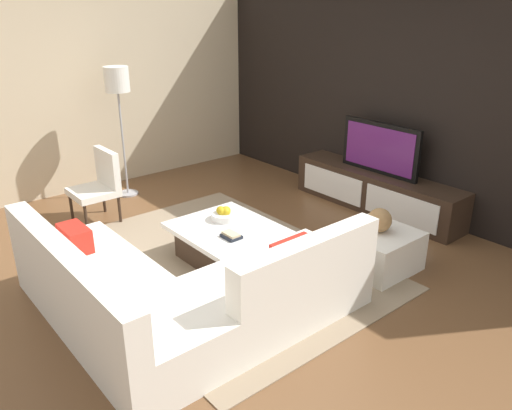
{
  "coord_description": "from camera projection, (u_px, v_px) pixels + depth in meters",
  "views": [
    {
      "loc": [
        3.69,
        -2.69,
        2.53
      ],
      "look_at": [
        -0.06,
        0.45,
        0.55
      ],
      "focal_mm": 35.74,
      "sensor_mm": 36.0,
      "label": 1
    }
  ],
  "objects": [
    {
      "name": "ground_plane",
      "position": [
        226.0,
        267.0,
        5.17
      ],
      "size": [
        14.0,
        14.0,
        0.0
      ],
      "primitive_type": "plane",
      "color": "brown"
    },
    {
      "name": "feature_wall_back",
      "position": [
        400.0,
        98.0,
        6.25
      ],
      "size": [
        6.4,
        0.12,
        2.8
      ],
      "primitive_type": "cube",
      "color": "black",
      "rests_on": "ground"
    },
    {
      "name": "side_wall_left",
      "position": [
        97.0,
        87.0,
        7.05
      ],
      "size": [
        0.12,
        5.2,
        2.8
      ],
      "primitive_type": "cube",
      "color": "beige",
      "rests_on": "ground"
    },
    {
      "name": "area_rug",
      "position": [
        220.0,
        263.0,
        5.24
      ],
      "size": [
        3.34,
        2.42,
        0.01
      ],
      "primitive_type": "cube",
      "color": "gray",
      "rests_on": "ground"
    },
    {
      "name": "media_console",
      "position": [
        376.0,
        191.0,
        6.51
      ],
      "size": [
        2.35,
        0.49,
        0.5
      ],
      "color": "#332319",
      "rests_on": "ground"
    },
    {
      "name": "television",
      "position": [
        380.0,
        148.0,
        6.29
      ],
      "size": [
        1.12,
        0.06,
        0.64
      ],
      "color": "black",
      "rests_on": "media_console"
    },
    {
      "name": "sectional_couch",
      "position": [
        177.0,
        292.0,
        4.19
      ],
      "size": [
        2.32,
        2.33,
        0.82
      ],
      "color": "white",
      "rests_on": "ground"
    },
    {
      "name": "coffee_table",
      "position": [
        228.0,
        243.0,
        5.23
      ],
      "size": [
        1.08,
        0.93,
        0.38
      ],
      "color": "#332319",
      "rests_on": "ground"
    },
    {
      "name": "accent_chair_near",
      "position": [
        100.0,
        182.0,
        6.12
      ],
      "size": [
        0.52,
        0.5,
        0.87
      ],
      "rotation": [
        0.0,
        0.0,
        -0.14
      ],
      "color": "#332319",
      "rests_on": "ground"
    },
    {
      "name": "floor_lamp",
      "position": [
        117.0,
        88.0,
        6.57
      ],
      "size": [
        0.32,
        0.32,
        1.74
      ],
      "color": "#A5A5AA",
      "rests_on": "ground"
    },
    {
      "name": "ottoman",
      "position": [
        377.0,
        249.0,
        5.1
      ],
      "size": [
        0.7,
        0.7,
        0.4
      ],
      "primitive_type": "cube",
      "color": "white",
      "rests_on": "ground"
    },
    {
      "name": "fruit_bowl",
      "position": [
        224.0,
        214.0,
        5.33
      ],
      "size": [
        0.28,
        0.28,
        0.14
      ],
      "color": "silver",
      "rests_on": "coffee_table"
    },
    {
      "name": "decorative_ball",
      "position": [
        380.0,
        220.0,
        4.98
      ],
      "size": [
        0.24,
        0.24,
        0.24
      ],
      "primitive_type": "sphere",
      "color": "#997247",
      "rests_on": "ottoman"
    },
    {
      "name": "book_stack",
      "position": [
        231.0,
        235.0,
        4.93
      ],
      "size": [
        0.19,
        0.15,
        0.05
      ],
      "color": "#1E232D",
      "rests_on": "coffee_table"
    }
  ]
}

